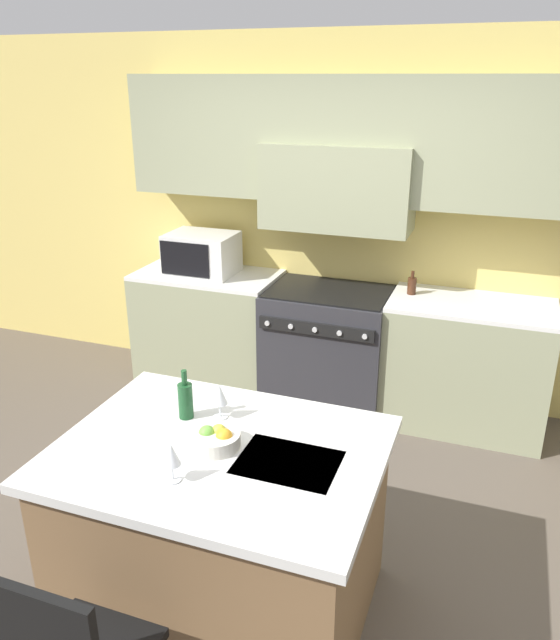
# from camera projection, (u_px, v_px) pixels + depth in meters

# --- Properties ---
(ground_plane) EXTENTS (10.00, 10.00, 0.00)m
(ground_plane) POSITION_uv_depth(u_px,v_px,m) (238.00, 545.00, 3.40)
(ground_plane) COLOR brown
(back_cabinetry) EXTENTS (10.00, 0.46, 2.70)m
(back_cabinetry) POSITION_uv_depth(u_px,v_px,m) (342.00, 193.00, 4.57)
(back_cabinetry) COLOR #DBC166
(back_cabinetry) RESTS_ON ground_plane
(back_counter) EXTENTS (3.14, 0.62, 0.94)m
(back_counter) POSITION_uv_depth(u_px,v_px,m) (328.00, 345.00, 4.76)
(back_counter) COLOR gray
(back_counter) RESTS_ON ground_plane
(range_stove) EXTENTS (0.91, 0.70, 0.92)m
(range_stove) POSITION_uv_depth(u_px,v_px,m) (328.00, 347.00, 4.74)
(range_stove) COLOR #2D2D33
(range_stove) RESTS_ON ground_plane
(microwave) EXTENTS (0.52, 0.40, 0.32)m
(microwave) POSITION_uv_depth(u_px,v_px,m) (202.00, 253.00, 4.86)
(microwave) COLOR silver
(microwave) RESTS_ON back_counter
(kitchen_island) EXTENTS (1.41, 1.07, 0.89)m
(kitchen_island) POSITION_uv_depth(u_px,v_px,m) (223.00, 529.00, 2.86)
(kitchen_island) COLOR brown
(kitchen_island) RESTS_ON ground_plane
(wine_bottle) EXTENTS (0.07, 0.07, 0.24)m
(wine_bottle) POSITION_uv_depth(u_px,v_px,m) (186.00, 400.00, 2.91)
(wine_bottle) COLOR #194723
(wine_bottle) RESTS_ON kitchen_island
(wine_glass_near) EXTENTS (0.08, 0.08, 0.17)m
(wine_glass_near) POSITION_uv_depth(u_px,v_px,m) (171.00, 455.00, 2.44)
(wine_glass_near) COLOR white
(wine_glass_near) RESTS_ON kitchen_island
(wine_glass_far) EXTENTS (0.08, 0.08, 0.17)m
(wine_glass_far) POSITION_uv_depth(u_px,v_px,m) (219.00, 395.00, 2.90)
(wine_glass_far) COLOR white
(wine_glass_far) RESTS_ON kitchen_island
(fruit_bowl) EXTENTS (0.22, 0.22, 0.09)m
(fruit_bowl) POSITION_uv_depth(u_px,v_px,m) (216.00, 439.00, 2.70)
(fruit_bowl) COLOR silver
(fruit_bowl) RESTS_ON kitchen_island
(oil_bottle_on_counter) EXTENTS (0.06, 0.06, 0.17)m
(oil_bottle_on_counter) POSITION_uv_depth(u_px,v_px,m) (412.00, 285.00, 4.42)
(oil_bottle_on_counter) COLOR #422314
(oil_bottle_on_counter) RESTS_ON back_counter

